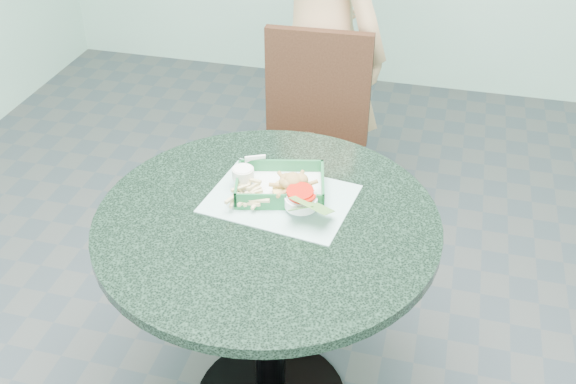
% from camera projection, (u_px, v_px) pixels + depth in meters
% --- Properties ---
extents(cafe_table, '(0.93, 0.93, 0.75)m').
position_uv_depth(cafe_table, '(268.00, 270.00, 1.91)').
color(cafe_table, black).
rests_on(cafe_table, floor).
extents(dining_chair, '(0.41, 0.41, 0.93)m').
position_uv_depth(dining_chair, '(311.00, 138.00, 2.61)').
color(dining_chair, black).
rests_on(dining_chair, floor).
extents(diner_person, '(0.74, 0.63, 1.71)m').
position_uv_depth(diner_person, '(320.00, 31.00, 2.64)').
color(diner_person, tan).
rests_on(diner_person, floor).
extents(placemat, '(0.42, 0.34, 0.00)m').
position_uv_depth(placemat, '(281.00, 204.00, 1.88)').
color(placemat, '#90BCB3').
rests_on(placemat, cafe_table).
extents(food_basket, '(0.24, 0.18, 0.05)m').
position_uv_depth(food_basket, '(280.00, 193.00, 1.90)').
color(food_basket, '#196031').
rests_on(food_basket, placemat).
extents(crab_sandwich, '(0.11, 0.11, 0.07)m').
position_uv_depth(crab_sandwich, '(290.00, 192.00, 1.84)').
color(crab_sandwich, tan).
rests_on(crab_sandwich, food_basket).
extents(fries_pile, '(0.13, 0.14, 0.04)m').
position_uv_depth(fries_pile, '(246.00, 193.00, 1.86)').
color(fries_pile, '#D0BD7F').
rests_on(fries_pile, food_basket).
extents(sauce_ramekin, '(0.06, 0.06, 0.03)m').
position_uv_depth(sauce_ramekin, '(246.00, 174.00, 1.91)').
color(sauce_ramekin, beige).
rests_on(sauce_ramekin, food_basket).
extents(garnish_cup, '(0.13, 0.13, 0.05)m').
position_uv_depth(garnish_cup, '(295.00, 209.00, 1.79)').
color(garnish_cup, white).
rests_on(garnish_cup, food_basket).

